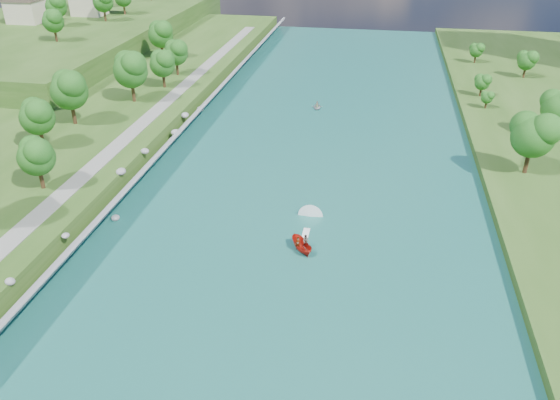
# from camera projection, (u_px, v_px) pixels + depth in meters

# --- Properties ---
(ground) EXTENTS (260.00, 260.00, 0.00)m
(ground) POSITION_uv_depth(u_px,v_px,m) (285.00, 255.00, 69.84)
(ground) COLOR #2D5119
(ground) RESTS_ON ground
(river_water) EXTENTS (55.00, 240.00, 0.10)m
(river_water) POSITION_uv_depth(u_px,v_px,m) (307.00, 184.00, 87.03)
(river_water) COLOR #175955
(river_water) RESTS_ON ground
(berm_west) EXTENTS (45.00, 240.00, 3.50)m
(berm_west) POSITION_uv_depth(u_px,v_px,m) (20.00, 151.00, 94.10)
(berm_west) COLOR #2D5119
(berm_west) RESTS_ON ground
(ridge_west) EXTENTS (60.00, 120.00, 9.00)m
(ridge_west) POSITION_uv_depth(u_px,v_px,m) (68.00, 35.00, 162.46)
(ridge_west) COLOR #2D5119
(ridge_west) RESTS_ON ground
(riprap_bank) EXTENTS (4.31, 236.00, 4.35)m
(riprap_bank) POSITION_uv_depth(u_px,v_px,m) (151.00, 163.00, 89.83)
(riprap_bank) COLOR slate
(riprap_bank) RESTS_ON ground
(riverside_path) EXTENTS (3.00, 200.00, 0.10)m
(riverside_path) POSITION_uv_depth(u_px,v_px,m) (113.00, 149.00, 90.47)
(riverside_path) COLOR gray
(riverside_path) RESTS_ON berm_west
(ridge_houses) EXTENTS (29.50, 29.50, 8.40)m
(ridge_houses) POSITION_uv_depth(u_px,v_px,m) (52.00, 0.00, 163.48)
(ridge_houses) COLOR beige
(ridge_houses) RESTS_ON ridge_west
(trees_west) EXTENTS (18.11, 148.63, 13.27)m
(trees_west) POSITION_uv_depth(u_px,v_px,m) (17.00, 145.00, 77.79)
(trees_west) COLOR #1A5416
(trees_west) RESTS_ON berm_west
(trees_ridge) EXTENTS (18.66, 68.36, 10.24)m
(trees_ridge) POSITION_uv_depth(u_px,v_px,m) (96.00, 2.00, 158.02)
(trees_ridge) COLOR #1A5416
(trees_ridge) RESTS_ON ridge_west
(motorboat) EXTENTS (3.76, 18.98, 2.19)m
(motorboat) POSITION_uv_depth(u_px,v_px,m) (303.00, 240.00, 71.34)
(motorboat) COLOR #B71A0E
(motorboat) RESTS_ON river_water
(raft) EXTENTS (2.68, 3.52, 1.53)m
(raft) POSITION_uv_depth(u_px,v_px,m) (317.00, 107.00, 118.15)
(raft) COLOR #93959B
(raft) RESTS_ON river_water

